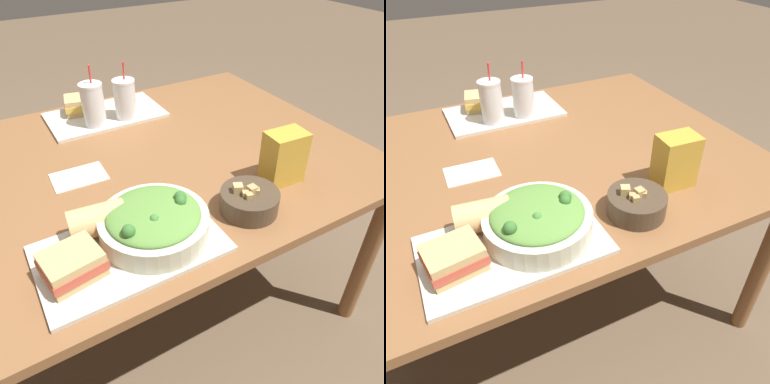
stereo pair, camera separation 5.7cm
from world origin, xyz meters
TOP-DOWN VIEW (x-y plane):
  - ground_plane at (0.00, 0.00)m, footprint 12.00×12.00m
  - dining_table at (0.00, 0.00)m, footprint 1.49×1.09m
  - tray_near at (-0.18, -0.37)m, footprint 0.44×0.26m
  - tray_far at (0.02, 0.37)m, footprint 0.44×0.26m
  - salad_bowl at (-0.11, -0.36)m, footprint 0.27×0.27m
  - soup_bowl at (0.16, -0.39)m, footprint 0.16×0.16m
  - sandwich_near at (-0.32, -0.39)m, footprint 0.14×0.12m
  - baguette_near at (-0.22, -0.28)m, footprint 0.14×0.09m
  - sandwich_far at (-0.05, 0.43)m, footprint 0.14×0.13m
  - drink_cup_dark at (-0.04, 0.29)m, footprint 0.08×0.08m
  - drink_cup_red at (0.09, 0.29)m, footprint 0.08×0.08m
  - chip_bag at (0.33, -0.32)m, footprint 0.12×0.09m
  - napkin_folded at (-0.20, -0.00)m, footprint 0.17×0.12m

SIDE VIEW (x-z plane):
  - ground_plane at x=0.00m, z-range 0.00..0.00m
  - dining_table at x=0.00m, z-range 0.28..1.00m
  - napkin_folded at x=-0.20m, z-range 0.72..0.72m
  - tray_near at x=-0.18m, z-range 0.72..0.73m
  - tray_far at x=0.02m, z-range 0.72..0.73m
  - soup_bowl at x=0.16m, z-range 0.71..0.79m
  - sandwich_near at x=-0.32m, z-range 0.73..0.80m
  - sandwich_far at x=-0.05m, z-range 0.73..0.80m
  - baguette_near at x=-0.22m, z-range 0.73..0.81m
  - salad_bowl at x=-0.11m, z-range 0.72..0.82m
  - chip_bag at x=0.33m, z-range 0.72..0.88m
  - drink_cup_red at x=0.09m, z-range 0.69..0.91m
  - drink_cup_dark at x=-0.04m, z-range 0.69..0.92m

